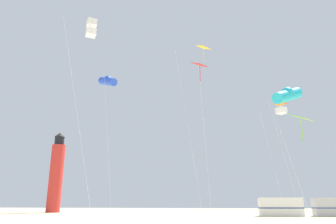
% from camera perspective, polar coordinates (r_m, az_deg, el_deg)
% --- Properties ---
extents(kite_diamond_scarlet, '(1.22, 1.22, 11.40)m').
position_cam_1_polar(kite_diamond_scarlet, '(21.20, 5.93, 7.38)').
color(kite_diamond_scarlet, silver).
rests_on(kite_diamond_scarlet, ground).
extents(kite_tube_blue, '(2.30, 2.21, 13.49)m').
position_cam_1_polar(kite_tube_blue, '(28.87, -11.02, 5.60)').
color(kite_tube_blue, silver).
rests_on(kite_tube_blue, ground).
extents(kite_box_orange, '(1.96, 2.03, 9.62)m').
position_cam_1_polar(kite_box_orange, '(24.38, 19.97, 1.00)').
color(kite_box_orange, silver).
rests_on(kite_box_orange, ground).
extents(kite_diamond_gold, '(2.83, 2.83, 13.87)m').
position_cam_1_polar(kite_diamond_gold, '(24.08, 6.27, 10.26)').
color(kite_diamond_gold, silver).
rests_on(kite_diamond_gold, ground).
extents(kite_diamond_lime, '(1.70, 1.70, 6.18)m').
position_cam_1_polar(kite_diamond_lime, '(15.42, 23.14, -1.65)').
color(kite_diamond_lime, silver).
rests_on(kite_diamond_lime, ground).
extents(kite_box_white, '(2.81, 2.01, 13.71)m').
position_cam_1_polar(kite_box_white, '(21.50, -13.90, 14.67)').
color(kite_box_white, silver).
rests_on(kite_box_white, ground).
extents(kite_tube_cyan, '(2.38, 2.33, 9.27)m').
position_cam_1_polar(kite_tube_cyan, '(20.46, 21.07, 2.95)').
color(kite_tube_cyan, silver).
rests_on(kite_tube_cyan, ground).
extents(lighthouse_distant, '(2.80, 2.80, 16.80)m').
position_cam_1_polar(lighthouse_distant, '(71.32, -19.83, -10.63)').
color(lighthouse_distant, red).
rests_on(lighthouse_distant, ground).
extents(rv_van_white, '(6.48, 2.44, 2.80)m').
position_cam_1_polar(rv_van_white, '(53.36, 19.95, -16.07)').
color(rv_van_white, white).
rests_on(rv_van_white, ground).
extents(rv_van_silver, '(6.44, 2.34, 2.80)m').
position_cam_1_polar(rv_van_silver, '(56.10, 28.39, -15.10)').
color(rv_van_silver, '#B7BABF').
rests_on(rv_van_silver, ground).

